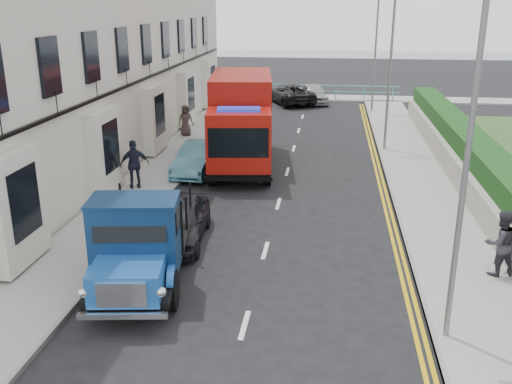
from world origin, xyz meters
The scene contains 20 objects.
ground centered at (0.00, 0.00, 0.00)m, with size 120.00×120.00×0.00m, color black.
pavement_west centered at (-5.20, 9.00, 0.06)m, with size 2.40×38.00×0.12m, color gray.
pavement_east centered at (5.30, 9.00, 0.06)m, with size 2.60×38.00×0.12m, color gray.
promenade centered at (0.00, 29.00, 0.06)m, with size 30.00×2.50×0.12m, color gray.
sea_plane centered at (0.00, 60.00, 0.00)m, with size 120.00×120.00×0.00m, color slate.
garden_east centered at (7.21, 9.00, 0.90)m, with size 1.45×28.00×1.75m.
seafront_railing centered at (0.00, 28.20, 0.58)m, with size 13.00×0.08×1.11m.
lamp_near centered at (4.18, -2.00, 4.00)m, with size 1.23×0.18×7.00m.
lamp_mid centered at (4.18, 14.00, 4.00)m, with size 1.23×0.18×7.00m.
lamp_far centered at (4.18, 24.00, 4.00)m, with size 1.23×0.18×7.00m.
bedford_lorry centered at (-2.78, -0.79, 1.12)m, with size 2.73×5.36×2.43m.
red_lorry centered at (-2.08, 10.85, 2.03)m, with size 3.38×7.54×3.82m.
parked_car_front centered at (-2.60, 2.37, 0.64)m, with size 1.52×3.78×1.29m, color black.
parked_car_mid centered at (-3.60, 9.34, 0.64)m, with size 1.36×3.89×1.28m, color teal.
parked_car_rear centered at (-2.60, 12.00, 0.79)m, with size 2.21×5.45×1.58m, color #A6A7AB.
seafront_car_left centered at (-1.13, 26.63, 0.69)m, with size 2.28×4.93×1.37m, color black.
seafront_car_right centered at (0.50, 27.00, 0.66)m, with size 1.56×3.87×1.32m, color #A0A1A5.
pedestrian_east_far centered at (6.10, 1.07, 0.99)m, with size 0.84×0.66×1.74m, color #322E38.
pedestrian_west_near centered at (-5.45, 6.74, 1.04)m, with size 1.07×0.45×1.83m, color black.
pedestrian_west_far centered at (-5.75, 15.57, 0.91)m, with size 0.78×0.51×1.59m, color #382C28.
Camera 1 is at (1.69, -12.88, 6.82)m, focal length 40.00 mm.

